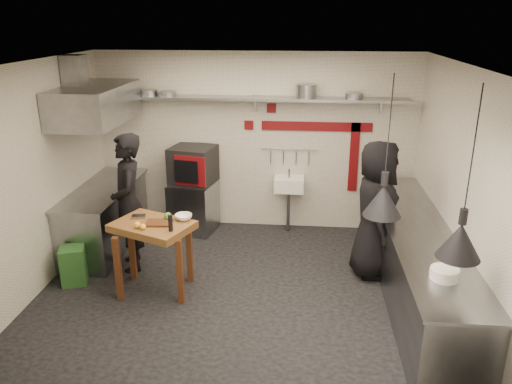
# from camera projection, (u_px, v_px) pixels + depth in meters

# --- Properties ---
(floor) EXTENTS (5.00, 5.00, 0.00)m
(floor) POSITION_uv_depth(u_px,v_px,m) (240.00, 288.00, 6.38)
(floor) COLOR black
(floor) RESTS_ON ground
(ceiling) EXTENTS (5.00, 5.00, 0.00)m
(ceiling) POSITION_uv_depth(u_px,v_px,m) (237.00, 63.00, 5.44)
(ceiling) COLOR beige
(ceiling) RESTS_ON floor
(wall_back) EXTENTS (5.00, 0.04, 2.80)m
(wall_back) POSITION_uv_depth(u_px,v_px,m) (255.00, 142.00, 7.88)
(wall_back) COLOR beige
(wall_back) RESTS_ON floor
(wall_front) EXTENTS (5.00, 0.04, 2.80)m
(wall_front) POSITION_uv_depth(u_px,v_px,m) (205.00, 269.00, 3.94)
(wall_front) COLOR beige
(wall_front) RESTS_ON floor
(wall_left) EXTENTS (0.04, 4.20, 2.80)m
(wall_left) POSITION_uv_depth(u_px,v_px,m) (37.00, 179.00, 6.13)
(wall_left) COLOR beige
(wall_left) RESTS_ON floor
(wall_right) EXTENTS (0.04, 4.20, 2.80)m
(wall_right) POSITION_uv_depth(u_px,v_px,m) (456.00, 191.00, 5.69)
(wall_right) COLOR beige
(wall_right) RESTS_ON floor
(red_band_horiz) EXTENTS (1.70, 0.02, 0.14)m
(red_band_horiz) POSITION_uv_depth(u_px,v_px,m) (317.00, 126.00, 7.68)
(red_band_horiz) COLOR #600B10
(red_band_horiz) RESTS_ON wall_back
(red_band_vert) EXTENTS (0.14, 0.02, 1.10)m
(red_band_vert) POSITION_uv_depth(u_px,v_px,m) (354.00, 157.00, 7.79)
(red_band_vert) COLOR #600B10
(red_band_vert) RESTS_ON wall_back
(red_tile_a) EXTENTS (0.14, 0.02, 0.14)m
(red_tile_a) POSITION_uv_depth(u_px,v_px,m) (271.00, 108.00, 7.66)
(red_tile_a) COLOR #600B10
(red_tile_a) RESTS_ON wall_back
(red_tile_b) EXTENTS (0.14, 0.02, 0.14)m
(red_tile_b) POSITION_uv_depth(u_px,v_px,m) (249.00, 125.00, 7.78)
(red_tile_b) COLOR #600B10
(red_tile_b) RESTS_ON wall_back
(back_shelf) EXTENTS (4.60, 0.34, 0.04)m
(back_shelf) POSITION_uv_depth(u_px,v_px,m) (254.00, 98.00, 7.47)
(back_shelf) COLOR slate
(back_shelf) RESTS_ON wall_back
(shelf_bracket_left) EXTENTS (0.04, 0.06, 0.24)m
(shelf_bracket_left) POSITION_uv_depth(u_px,v_px,m) (135.00, 102.00, 7.81)
(shelf_bracket_left) COLOR slate
(shelf_bracket_left) RESTS_ON wall_back
(shelf_bracket_mid) EXTENTS (0.04, 0.06, 0.24)m
(shelf_bracket_mid) POSITION_uv_depth(u_px,v_px,m) (255.00, 103.00, 7.65)
(shelf_bracket_mid) COLOR slate
(shelf_bracket_mid) RESTS_ON wall_back
(shelf_bracket_right) EXTENTS (0.04, 0.06, 0.24)m
(shelf_bracket_right) POSITION_uv_depth(u_px,v_px,m) (381.00, 105.00, 7.48)
(shelf_bracket_right) COLOR slate
(shelf_bracket_right) RESTS_ON wall_back
(pan_far_left) EXTENTS (0.30, 0.30, 0.09)m
(pan_far_left) POSITION_uv_depth(u_px,v_px,m) (149.00, 93.00, 7.59)
(pan_far_left) COLOR slate
(pan_far_left) RESTS_ON back_shelf
(pan_mid_left) EXTENTS (0.35, 0.35, 0.07)m
(pan_mid_left) POSITION_uv_depth(u_px,v_px,m) (167.00, 94.00, 7.57)
(pan_mid_left) COLOR slate
(pan_mid_left) RESTS_ON back_shelf
(stock_pot) EXTENTS (0.34, 0.34, 0.20)m
(stock_pot) POSITION_uv_depth(u_px,v_px,m) (306.00, 91.00, 7.36)
(stock_pot) COLOR slate
(stock_pot) RESTS_ON back_shelf
(pan_right) EXTENTS (0.33, 0.33, 0.08)m
(pan_right) POSITION_uv_depth(u_px,v_px,m) (354.00, 96.00, 7.32)
(pan_right) COLOR slate
(pan_right) RESTS_ON back_shelf
(oven_stand) EXTENTS (0.78, 0.73, 0.80)m
(oven_stand) POSITION_uv_depth(u_px,v_px,m) (194.00, 207.00, 7.98)
(oven_stand) COLOR slate
(oven_stand) RESTS_ON floor
(combi_oven) EXTENTS (0.75, 0.72, 0.58)m
(combi_oven) POSITION_uv_depth(u_px,v_px,m) (193.00, 165.00, 7.79)
(combi_oven) COLOR black
(combi_oven) RESTS_ON oven_stand
(oven_door) EXTENTS (0.49, 0.13, 0.46)m
(oven_door) POSITION_uv_depth(u_px,v_px,m) (190.00, 171.00, 7.48)
(oven_door) COLOR #600B10
(oven_door) RESTS_ON combi_oven
(oven_glass) EXTENTS (0.37, 0.09, 0.34)m
(oven_glass) POSITION_uv_depth(u_px,v_px,m) (186.00, 172.00, 7.45)
(oven_glass) COLOR black
(oven_glass) RESTS_ON oven_door
(hand_sink) EXTENTS (0.46, 0.34, 0.22)m
(hand_sink) POSITION_uv_depth(u_px,v_px,m) (289.00, 184.00, 7.87)
(hand_sink) COLOR white
(hand_sink) RESTS_ON wall_back
(sink_tap) EXTENTS (0.03, 0.03, 0.14)m
(sink_tap) POSITION_uv_depth(u_px,v_px,m) (289.00, 173.00, 7.81)
(sink_tap) COLOR slate
(sink_tap) RESTS_ON hand_sink
(sink_drain) EXTENTS (0.06, 0.06, 0.66)m
(sink_drain) POSITION_uv_depth(u_px,v_px,m) (288.00, 211.00, 7.98)
(sink_drain) COLOR slate
(sink_drain) RESTS_ON floor
(utensil_rail) EXTENTS (0.90, 0.02, 0.02)m
(utensil_rail) POSITION_uv_depth(u_px,v_px,m) (290.00, 149.00, 7.82)
(utensil_rail) COLOR slate
(utensil_rail) RESTS_ON wall_back
(counter_right) EXTENTS (0.70, 3.80, 0.90)m
(counter_right) POSITION_uv_depth(u_px,v_px,m) (415.00, 264.00, 6.04)
(counter_right) COLOR slate
(counter_right) RESTS_ON floor
(counter_right_top) EXTENTS (0.76, 3.90, 0.03)m
(counter_right_top) POSITION_uv_depth(u_px,v_px,m) (420.00, 229.00, 5.88)
(counter_right_top) COLOR slate
(counter_right_top) RESTS_ON counter_right
(plate_stack) EXTENTS (0.34, 0.34, 0.11)m
(plate_stack) POSITION_uv_depth(u_px,v_px,m) (445.00, 274.00, 4.72)
(plate_stack) COLOR white
(plate_stack) RESTS_ON counter_right_top
(small_bowl_right) EXTENTS (0.25, 0.25, 0.05)m
(small_bowl_right) POSITION_uv_depth(u_px,v_px,m) (440.00, 272.00, 4.81)
(small_bowl_right) COLOR white
(small_bowl_right) RESTS_ON counter_right_top
(counter_left) EXTENTS (0.70, 1.90, 0.90)m
(counter_left) POSITION_uv_depth(u_px,v_px,m) (105.00, 218.00, 7.40)
(counter_left) COLOR slate
(counter_left) RESTS_ON floor
(counter_left_top) EXTENTS (0.76, 2.00, 0.03)m
(counter_left_top) POSITION_uv_depth(u_px,v_px,m) (102.00, 189.00, 7.25)
(counter_left_top) COLOR slate
(counter_left_top) RESTS_ON counter_left
(extractor_hood) EXTENTS (0.78, 1.60, 0.50)m
(extractor_hood) POSITION_uv_depth(u_px,v_px,m) (96.00, 104.00, 6.83)
(extractor_hood) COLOR slate
(extractor_hood) RESTS_ON ceiling
(hood_duct) EXTENTS (0.28, 0.28, 0.50)m
(hood_duct) POSITION_uv_depth(u_px,v_px,m) (75.00, 74.00, 6.72)
(hood_duct) COLOR slate
(hood_duct) RESTS_ON ceiling
(green_bin) EXTENTS (0.39, 0.39, 0.50)m
(green_bin) POSITION_uv_depth(u_px,v_px,m) (73.00, 265.00, 6.44)
(green_bin) COLOR #275B25
(green_bin) RESTS_ON floor
(prep_table) EXTENTS (1.10, 0.94, 0.92)m
(prep_table) POSITION_uv_depth(u_px,v_px,m) (155.00, 257.00, 6.20)
(prep_table) COLOR brown
(prep_table) RESTS_ON floor
(cutting_board) EXTENTS (0.33, 0.25, 0.02)m
(cutting_board) POSITION_uv_depth(u_px,v_px,m) (159.00, 223.00, 6.01)
(cutting_board) COLOR #512B16
(cutting_board) RESTS_ON prep_table
(pepper_mill) EXTENTS (0.05, 0.05, 0.20)m
(pepper_mill) POSITION_uv_depth(u_px,v_px,m) (170.00, 223.00, 5.78)
(pepper_mill) COLOR black
(pepper_mill) RESTS_ON prep_table
(lemon_a) EXTENTS (0.10, 0.10, 0.08)m
(lemon_a) POSITION_uv_depth(u_px,v_px,m) (137.00, 225.00, 5.89)
(lemon_a) COLOR yellow
(lemon_a) RESTS_ON prep_table
(lemon_b) EXTENTS (0.07, 0.07, 0.07)m
(lemon_b) POSITION_uv_depth(u_px,v_px,m) (143.00, 227.00, 5.84)
(lemon_b) COLOR yellow
(lemon_b) RESTS_ON prep_table
(veg_ball) EXTENTS (0.12, 0.12, 0.10)m
(veg_ball) POSITION_uv_depth(u_px,v_px,m) (168.00, 216.00, 6.11)
(veg_ball) COLOR #528330
(veg_ball) RESTS_ON prep_table
(steel_tray) EXTENTS (0.19, 0.15, 0.03)m
(steel_tray) POSITION_uv_depth(u_px,v_px,m) (139.00, 216.00, 6.20)
(steel_tray) COLOR slate
(steel_tray) RESTS_ON prep_table
(bowl) EXTENTS (0.23, 0.23, 0.07)m
(bowl) POSITION_uv_depth(u_px,v_px,m) (184.00, 217.00, 6.13)
(bowl) COLOR white
(bowl) RESTS_ON prep_table
(heat_lamp_near) EXTENTS (0.46, 0.46, 1.41)m
(heat_lamp_near) POSITION_uv_depth(u_px,v_px,m) (388.00, 148.00, 4.79)
(heat_lamp_near) COLOR black
(heat_lamp_near) RESTS_ON ceiling
(heat_lamp_far) EXTENTS (0.42, 0.42, 1.52)m
(heat_lamp_far) POSITION_uv_depth(u_px,v_px,m) (470.00, 175.00, 4.14)
(heat_lamp_far) COLOR black
(heat_lamp_far) RESTS_ON ceiling
(chef_left) EXTENTS (0.68, 0.80, 1.88)m
(chef_left) POSITION_uv_depth(u_px,v_px,m) (129.00, 203.00, 6.64)
(chef_left) COLOR black
(chef_left) RESTS_ON floor
(chef_right) EXTENTS (0.61, 0.91, 1.83)m
(chef_right) POSITION_uv_depth(u_px,v_px,m) (376.00, 210.00, 6.46)
(chef_right) COLOR black
(chef_right) RESTS_ON floor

